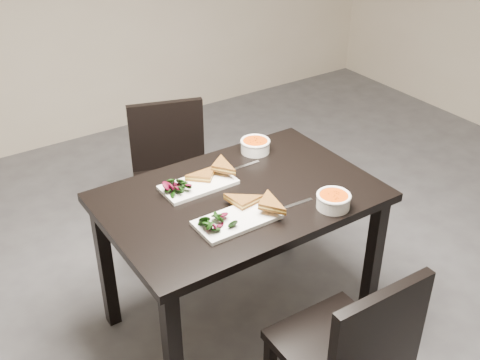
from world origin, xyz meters
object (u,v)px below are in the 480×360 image
(chair_near, at_px, (352,350))
(soup_bowl_far, at_px, (255,145))
(soup_bowl_near, at_px, (333,200))
(plate_far, at_px, (198,185))
(chair_far, at_px, (172,170))
(table, at_px, (240,212))
(plate_near, at_px, (237,220))

(chair_near, xyz_separation_m, soup_bowl_far, (0.30, 1.06, 0.30))
(soup_bowl_near, relative_size, plate_far, 0.44)
(chair_near, height_order, chair_far, same)
(table, bearing_deg, plate_near, -126.74)
(table, relative_size, soup_bowl_far, 8.08)
(soup_bowl_near, distance_m, plate_far, 0.61)
(plate_far, bearing_deg, table, -51.31)
(chair_near, relative_size, plate_far, 2.52)
(table, distance_m, chair_far, 0.79)
(table, relative_size, plate_far, 3.56)
(plate_near, distance_m, plate_far, 0.32)
(soup_bowl_far, bearing_deg, plate_far, -162.17)
(plate_near, bearing_deg, chair_far, 79.24)
(chair_near, height_order, plate_near, chair_near)
(soup_bowl_near, height_order, plate_far, soup_bowl_near)
(soup_bowl_near, bearing_deg, table, 130.89)
(table, bearing_deg, soup_bowl_far, 45.35)
(chair_near, bearing_deg, soup_bowl_far, 75.44)
(soup_bowl_far, bearing_deg, chair_far, 115.19)
(chair_far, distance_m, plate_far, 0.70)
(table, height_order, soup_bowl_far, soup_bowl_far)
(chair_far, bearing_deg, soup_bowl_near, -60.67)
(chair_far, bearing_deg, table, -75.85)
(soup_bowl_far, bearing_deg, table, -134.65)
(plate_far, xyz_separation_m, soup_bowl_far, (0.40, 0.13, 0.03))
(plate_near, relative_size, soup_bowl_near, 2.35)
(chair_near, bearing_deg, table, 89.75)
(chair_near, bearing_deg, plate_far, 97.55)
(plate_near, bearing_deg, soup_bowl_near, -19.25)
(soup_bowl_near, bearing_deg, plate_near, 160.75)
(soup_bowl_far, bearing_deg, chair_near, -105.82)
(plate_far, height_order, soup_bowl_far, soup_bowl_far)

